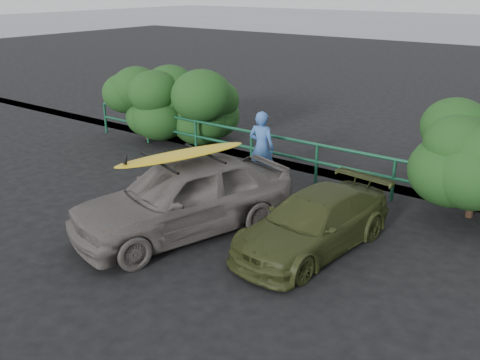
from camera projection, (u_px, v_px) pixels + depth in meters
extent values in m
plane|color=black|center=(144.00, 245.00, 10.34)|extent=(80.00, 80.00, 0.00)
imported|color=#5F5955|center=(184.00, 196.00, 10.61)|extent=(3.18, 4.92, 1.56)
imported|color=#343C1A|center=(313.00, 223.00, 10.01)|extent=(1.95, 3.87, 1.08)
imported|color=#3B67B3|center=(262.00, 148.00, 13.24)|extent=(0.72, 0.53, 1.84)
ellipsoid|color=gold|center=(182.00, 154.00, 10.30)|extent=(1.43, 2.85, 0.08)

